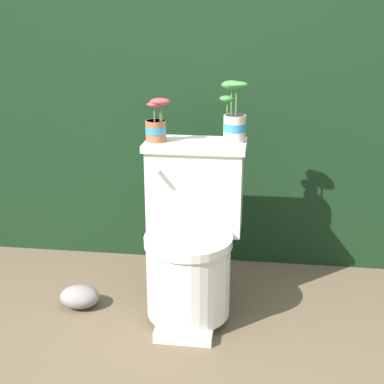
{
  "coord_description": "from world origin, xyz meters",
  "views": [
    {
      "loc": [
        0.32,
        -1.92,
        1.24
      ],
      "look_at": [
        0.04,
        0.14,
        0.53
      ],
      "focal_mm": 50.0,
      "sensor_mm": 36.0,
      "label": 1
    }
  ],
  "objects_px": {
    "garden_stone": "(80,297)",
    "potted_plant_midleft": "(234,118)",
    "toilet": "(191,237)",
    "potted_plant_left": "(156,124)"
  },
  "relations": [
    {
      "from": "toilet",
      "to": "potted_plant_left",
      "type": "height_order",
      "value": "potted_plant_left"
    },
    {
      "from": "toilet",
      "to": "potted_plant_midleft",
      "type": "bearing_deg",
      "value": 43.2
    },
    {
      "from": "potted_plant_midleft",
      "to": "garden_stone",
      "type": "xyz_separation_m",
      "value": [
        -0.65,
        -0.2,
        -0.77
      ]
    },
    {
      "from": "toilet",
      "to": "potted_plant_midleft",
      "type": "height_order",
      "value": "potted_plant_midleft"
    },
    {
      "from": "garden_stone",
      "to": "potted_plant_left",
      "type": "bearing_deg",
      "value": 25.41
    },
    {
      "from": "potted_plant_left",
      "to": "potted_plant_midleft",
      "type": "xyz_separation_m",
      "value": [
        0.32,
        0.04,
        0.03
      ]
    },
    {
      "from": "garden_stone",
      "to": "potted_plant_midleft",
      "type": "bearing_deg",
      "value": 17.23
    },
    {
      "from": "potted_plant_midleft",
      "to": "garden_stone",
      "type": "distance_m",
      "value": 1.03
    },
    {
      "from": "toilet",
      "to": "garden_stone",
      "type": "xyz_separation_m",
      "value": [
        -0.49,
        -0.05,
        -0.29
      ]
    },
    {
      "from": "potted_plant_left",
      "to": "toilet",
      "type": "bearing_deg",
      "value": -32.96
    }
  ]
}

